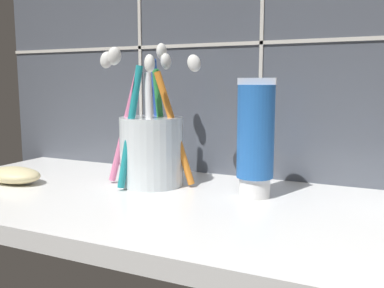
# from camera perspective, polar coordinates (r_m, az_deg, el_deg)

# --- Properties ---
(sink_counter) EXTENTS (0.78, 0.31, 0.02)m
(sink_counter) POSITION_cam_1_polar(r_m,az_deg,el_deg) (0.50, 1.73, -8.94)
(sink_counter) COLOR white
(sink_counter) RESTS_ON ground
(toothbrush_cup) EXTENTS (0.14, 0.10, 0.19)m
(toothbrush_cup) POSITION_cam_1_polar(r_m,az_deg,el_deg) (0.57, -5.45, -0.17)
(toothbrush_cup) COLOR silver
(toothbrush_cup) RESTS_ON sink_counter
(toothpaste_tube) EXTENTS (0.05, 0.04, 0.14)m
(toothpaste_tube) POSITION_cam_1_polar(r_m,az_deg,el_deg) (0.51, 8.46, 0.66)
(toothpaste_tube) COLOR white
(toothpaste_tube) RESTS_ON sink_counter
(soap_bar) EXTENTS (0.08, 0.05, 0.02)m
(soap_bar) POSITION_cam_1_polar(r_m,az_deg,el_deg) (0.63, -22.64, -3.85)
(soap_bar) COLOR beige
(soap_bar) RESTS_ON sink_counter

